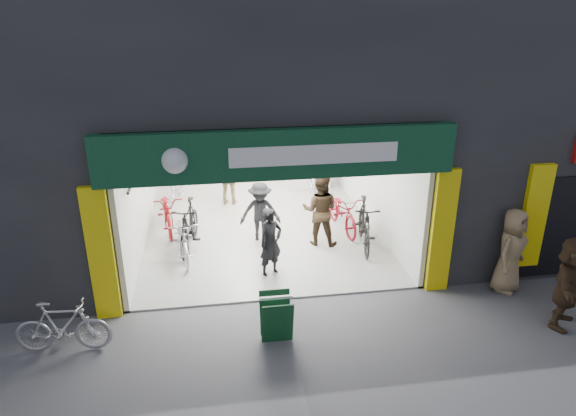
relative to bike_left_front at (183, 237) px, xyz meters
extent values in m
plane|color=#56565B|center=(1.93, -2.20, -0.52)|extent=(60.00, 60.00, 0.00)
cube|color=#232326|center=(-3.57, 2.80, 1.23)|extent=(5.00, 10.00, 3.50)
cube|color=#232326|center=(7.93, 2.80, 1.23)|extent=(6.00, 10.00, 3.50)
cube|color=#9E9E99|center=(1.93, 1.80, -0.50)|extent=(6.00, 8.00, 0.04)
cube|color=silver|center=(1.93, 5.90, 1.08)|extent=(6.00, 0.20, 3.20)
cube|color=silver|center=(-1.02, 1.80, 1.08)|extent=(0.10, 8.00, 3.20)
cube|color=silver|center=(4.88, 1.80, 1.08)|extent=(0.10, 8.00, 3.20)
cube|color=white|center=(1.93, 1.80, 2.73)|extent=(6.00, 8.00, 0.10)
cube|color=black|center=(1.93, -2.10, 2.83)|extent=(6.00, 0.30, 0.30)
cube|color=#0C351E|center=(1.93, -2.32, 2.53)|extent=(6.40, 0.25, 0.90)
cube|color=white|center=(2.53, -2.46, 2.53)|extent=(3.00, 0.02, 0.35)
cube|color=yellow|center=(-1.32, -2.26, 0.78)|extent=(0.45, 0.12, 2.60)
cube|color=yellow|center=(5.18, -2.26, 0.78)|extent=(0.45, 0.12, 2.60)
cube|color=yellow|center=(7.13, -2.26, 0.98)|extent=(0.50, 0.12, 2.20)
cylinder|color=black|center=(-0.89, 1.20, 1.58)|extent=(0.06, 5.00, 0.06)
cube|color=silver|center=(3.73, 4.30, -0.02)|extent=(1.40, 0.60, 1.00)
cube|color=white|center=(1.93, -1.00, 2.66)|extent=(1.30, 0.35, 0.04)
cube|color=white|center=(1.93, 0.80, 2.66)|extent=(1.30, 0.35, 0.04)
cube|color=white|center=(1.93, 2.60, 2.66)|extent=(1.30, 0.35, 0.04)
cube|color=white|center=(1.93, 4.40, 2.66)|extent=(1.30, 0.35, 0.04)
imported|color=#B4B5B9|center=(0.00, 0.00, 0.00)|extent=(0.94, 2.03, 1.03)
imported|color=black|center=(0.13, 0.44, 0.08)|extent=(0.88, 2.04, 1.19)
imported|color=maroon|center=(-0.45, 1.61, 0.01)|extent=(0.98, 2.09, 1.05)
imported|color=#B4B3B8|center=(-0.34, 3.77, -0.02)|extent=(0.77, 1.71, 1.00)
imported|color=black|center=(4.26, -0.14, 0.08)|extent=(0.91, 2.06, 1.20)
imported|color=maroon|center=(4.00, 0.92, 0.00)|extent=(0.89, 2.02, 1.03)
imported|color=silver|center=(3.73, 3.91, 0.01)|extent=(0.58, 1.76, 1.04)
imported|color=#AAAAAF|center=(-1.89, -3.21, -0.04)|extent=(1.63, 0.58, 0.96)
imported|color=black|center=(1.88, -1.14, 0.26)|extent=(0.67, 0.60, 1.54)
imported|color=#342518|center=(3.24, 0.18, 0.39)|extent=(1.05, 0.94, 1.80)
imported|color=black|center=(1.84, 0.58, 0.25)|extent=(1.03, 0.64, 1.53)
imported|color=#998659|center=(1.22, 3.17, 0.35)|extent=(1.07, 0.61, 1.72)
imported|color=#8F7753|center=(6.57, -2.50, 0.38)|extent=(1.04, 0.98, 1.78)
imported|color=#3E2D1C|center=(6.92, -3.81, 0.36)|extent=(1.51, 1.51, 1.74)
cube|color=#0F3C1C|center=(1.69, -3.63, -0.07)|extent=(0.54, 0.21, 0.82)
cube|color=#0F3C1C|center=(1.69, -3.28, -0.07)|extent=(0.54, 0.21, 0.82)
cube|color=white|center=(1.69, -3.46, 0.33)|extent=(0.57, 0.05, 0.05)
camera|label=1|loc=(0.72, -10.93, 4.99)|focal=32.00mm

